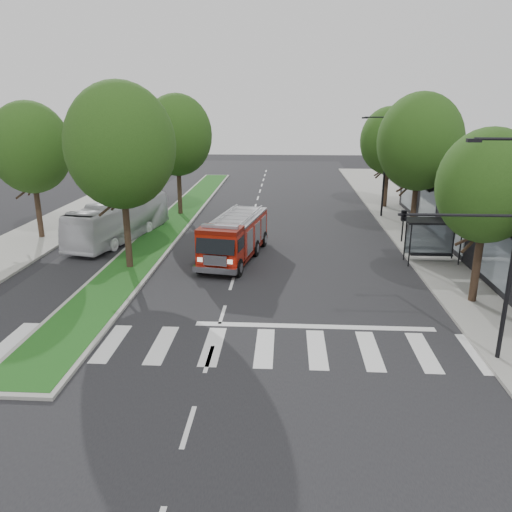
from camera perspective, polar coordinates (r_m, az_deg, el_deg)
The scene contains 15 objects.
ground at distance 22.31m, azimuth -3.85°, elevation -6.70°, with size 140.00×140.00×0.00m, color black.
sidewalk_right at distance 33.01m, azimuth 20.55°, elevation 0.35°, with size 5.00×80.00×0.15m, color gray.
sidewalk_left at distance 35.91m, azimuth -25.34°, elevation 1.08°, with size 5.00×80.00×0.15m, color gray.
median at distance 40.21m, azimuth -9.19°, elevation 4.13°, with size 3.00×50.00×0.15m.
bus_shelter at distance 30.43m, azimuth 19.56°, elevation 2.93°, with size 3.20×1.60×2.61m.
tree_right_near at distance 24.16m, azimuth 24.95°, elevation 7.24°, with size 4.40×4.40×8.05m.
tree_right_mid at distance 35.43m, azimuth 18.22°, elevation 12.27°, with size 5.60×5.60×9.72m.
tree_right_far at distance 45.20m, azimuth 15.01°, elevation 12.60°, with size 5.00×5.00×8.73m.
tree_median_near at distance 27.72m, azimuth -15.23°, elevation 12.04°, with size 5.80×5.80×10.16m.
tree_median_far at distance 41.23m, azimuth -9.02°, elevation 13.48°, with size 5.60×5.60×9.72m.
tree_left_mid at distance 36.41m, azimuth -24.39°, elevation 11.20°, with size 5.20×5.20×9.16m.
streetlight_right_near at distance 18.62m, azimuth 25.12°, elevation 2.00°, with size 4.08×0.22×8.00m.
streetlight_right_far at distance 41.20m, azimuth 14.33°, elevation 10.35°, with size 2.11×0.20×8.00m.
fire_engine at distance 29.64m, azimuth -2.46°, elevation 2.12°, with size 3.71×8.21×2.75m.
city_bus at distance 35.13m, azimuth -15.30°, elevation 4.06°, with size 2.36×10.07×2.81m, color silver.
Camera 1 is at (2.70, -20.22, 9.03)m, focal length 35.00 mm.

